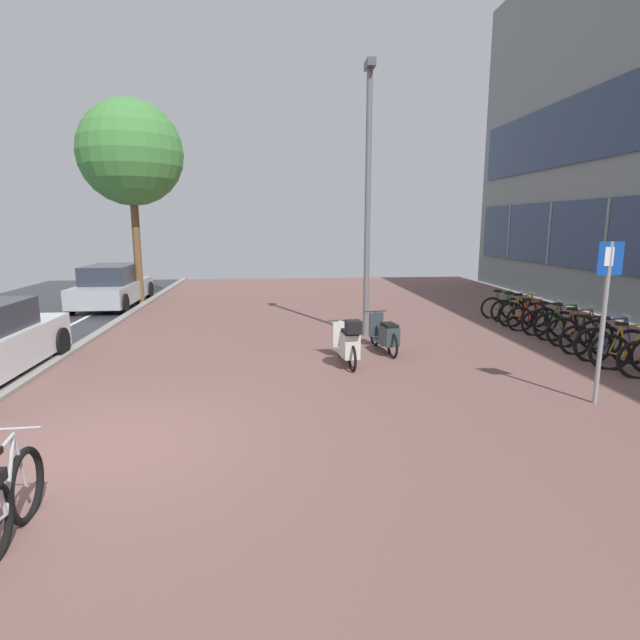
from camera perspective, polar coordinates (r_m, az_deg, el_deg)
ground at (r=6.91m, az=-10.12°, el=-13.36°), size 21.00×40.00×0.13m
bicycle_foreground at (r=5.47m, az=-32.14°, el=-16.87°), size 0.64×1.41×1.10m
bicycle_rack_01 at (r=11.35m, az=31.44°, el=-3.18°), size 1.36×0.65×1.02m
bicycle_rack_02 at (r=11.85m, az=29.88°, el=-2.48°), size 1.40×0.56×1.03m
bicycle_rack_03 at (r=12.32m, az=28.06°, el=-1.98°), size 1.28×0.47×0.95m
bicycle_rack_04 at (r=12.89m, az=27.07°, el=-1.30°), size 1.28×0.69×1.00m
bicycle_rack_05 at (r=13.40m, az=25.71°, el=-0.75°), size 1.25×0.73×1.01m
bicycle_rack_06 at (r=13.91m, az=24.31°, el=-0.33°), size 1.27×0.57×0.95m
bicycle_rack_07 at (r=14.37m, az=22.69°, el=0.11°), size 1.27×0.49×0.95m
bicycle_rack_08 at (r=14.93m, az=21.81°, el=0.60°), size 1.36×0.48×0.99m
bicycle_rack_09 at (r=15.49m, az=20.91°, el=0.95°), size 1.24×0.54×0.94m
bicycle_rack_10 at (r=16.01m, az=19.77°, el=1.30°), size 1.22×0.49×0.93m
scooter_near at (r=11.19m, az=7.33°, el=-1.69°), size 0.56×1.71×0.85m
scooter_mid at (r=10.06m, az=3.14°, el=-2.60°), size 0.52×1.69×1.02m
parked_car_far at (r=18.90m, az=-22.26°, el=3.49°), size 1.82×4.46×1.40m
parking_sign at (r=8.84m, az=29.33°, el=1.42°), size 0.40×0.07×2.52m
lamp_post at (r=12.65m, az=5.39°, el=14.26°), size 0.20×0.52×6.48m
street_tree at (r=19.12m, az=-20.46°, el=17.09°), size 3.49×3.49×6.87m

